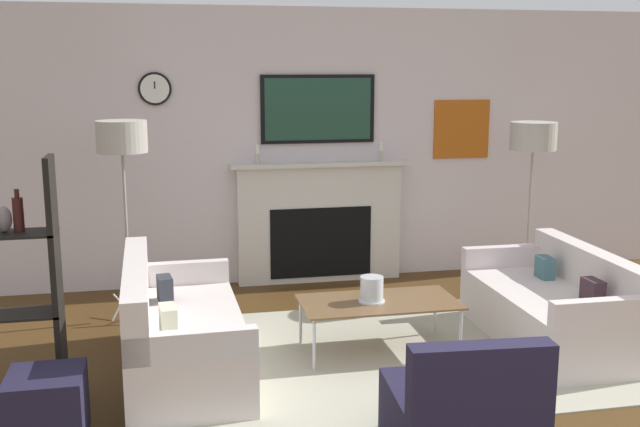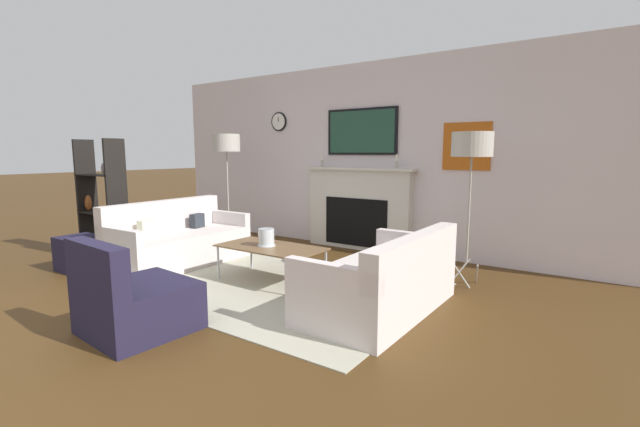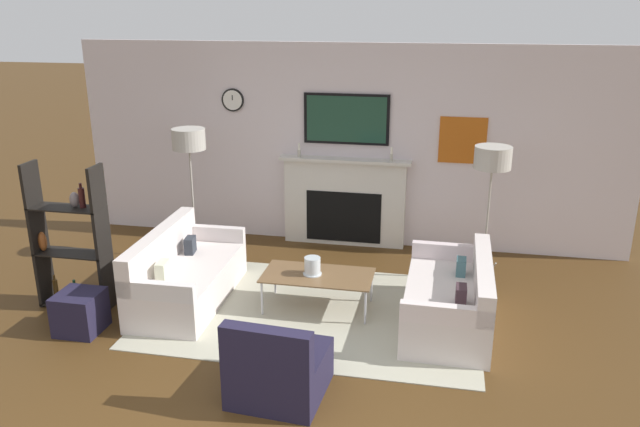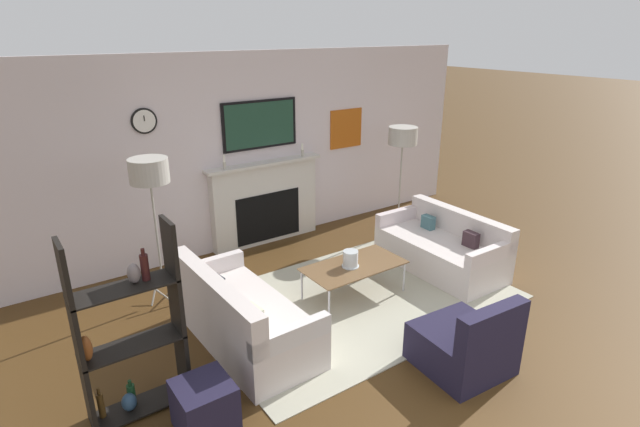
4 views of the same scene
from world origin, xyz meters
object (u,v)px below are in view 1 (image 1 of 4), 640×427
object	(u,v)px
couch_left	(178,334)
ottoman	(47,408)
hurricane_candle	(372,291)
couch_right	(555,309)
floor_lamp_left	(122,139)
coffee_table	(379,304)
floor_lamp_right	(533,138)
armchair	(462,417)

from	to	relation	value
couch_left	ottoman	distance (m)	1.15
couch_left	hurricane_candle	xyz separation A→B (m)	(1.43, 0.09, 0.20)
hurricane_candle	ottoman	world-z (taller)	hurricane_candle
couch_right	hurricane_candle	xyz separation A→B (m)	(-1.47, 0.09, 0.22)
hurricane_candle	floor_lamp_left	world-z (taller)	floor_lamp_left
floor_lamp_left	couch_right	bearing A→B (deg)	-20.65
couch_left	hurricane_candle	world-z (taller)	couch_left
coffee_table	floor_lamp_right	xyz separation A→B (m)	(1.80, 1.15, 1.11)
couch_left	couch_right	distance (m)	2.90
hurricane_candle	couch_right	bearing A→B (deg)	-3.36
couch_right	armchair	xyz separation A→B (m)	(-1.42, -1.55, -0.02)
floor_lamp_left	ottoman	size ratio (longest dim) A/B	4.01
couch_right	armchair	distance (m)	2.10
armchair	floor_lamp_right	xyz separation A→B (m)	(1.80, 2.78, 1.23)
couch_left	armchair	world-z (taller)	couch_left
couch_right	coffee_table	world-z (taller)	couch_right
floor_lamp_right	coffee_table	bearing A→B (deg)	-147.43
couch_right	coffee_table	bearing A→B (deg)	176.37
coffee_table	ottoman	xyz separation A→B (m)	(-2.25, -0.95, -0.17)
couch_right	ottoman	size ratio (longest dim) A/B	3.89
coffee_table	hurricane_candle	xyz separation A→B (m)	(-0.06, -0.00, 0.11)
couch_left	floor_lamp_right	xyz separation A→B (m)	(3.29, 1.24, 1.20)
floor_lamp_right	ottoman	distance (m)	4.74
hurricane_candle	floor_lamp_left	distance (m)	2.39
couch_right	floor_lamp_right	world-z (taller)	floor_lamp_right
hurricane_candle	floor_lamp_left	size ratio (longest dim) A/B	0.12
couch_right	coffee_table	distance (m)	1.42
couch_right	floor_lamp_right	bearing A→B (deg)	72.69
armchair	ottoman	xyz separation A→B (m)	(-2.25, 0.68, -0.04)
floor_lamp_right	ottoman	world-z (taller)	floor_lamp_right
floor_lamp_right	ottoman	bearing A→B (deg)	-152.58
couch_left	floor_lamp_left	xyz separation A→B (m)	(-0.38, 1.24, 1.26)
couch_right	floor_lamp_right	xyz separation A→B (m)	(0.39, 1.24, 1.22)
couch_left	floor_lamp_right	bearing A→B (deg)	20.61
armchair	floor_lamp_right	bearing A→B (deg)	57.09
hurricane_candle	coffee_table	bearing A→B (deg)	3.14
floor_lamp_left	ottoman	distance (m)	2.52
couch_left	armchair	xyz separation A→B (m)	(1.49, -1.55, -0.03)
couch_left	couch_right	world-z (taller)	couch_left
couch_left	armchair	distance (m)	2.15
couch_right	coffee_table	xyz separation A→B (m)	(-1.41, 0.09, 0.11)
coffee_table	floor_lamp_right	size ratio (longest dim) A/B	0.72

